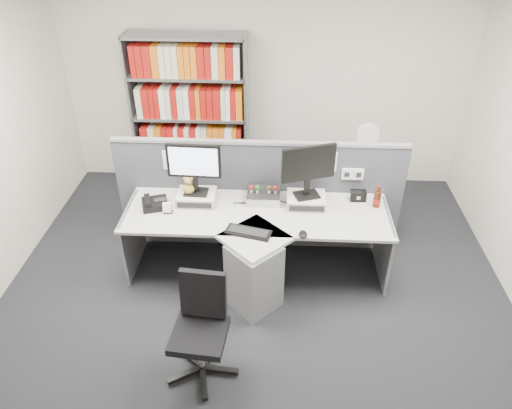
# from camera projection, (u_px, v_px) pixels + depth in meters

# --- Properties ---
(ground) EXTENTS (5.50, 5.50, 0.00)m
(ground) POSITION_uv_depth(u_px,v_px,m) (252.00, 327.00, 4.44)
(ground) COLOR #24252A
(ground) RESTS_ON ground
(room_shell) EXTENTS (5.04, 5.54, 2.72)m
(room_shell) POSITION_uv_depth(u_px,v_px,m) (251.00, 153.00, 3.45)
(room_shell) COLOR silver
(room_shell) RESTS_ON ground
(partition) EXTENTS (3.00, 0.08, 1.27)m
(partition) POSITION_uv_depth(u_px,v_px,m) (259.00, 195.00, 5.12)
(partition) COLOR #464750
(partition) RESTS_ON ground
(desk) EXTENTS (2.60, 1.20, 0.72)m
(desk) POSITION_uv_depth(u_px,v_px,m) (256.00, 247.00, 4.69)
(desk) COLOR #B5B5AE
(desk) RESTS_ON ground
(monitor_riser_left) EXTENTS (0.38, 0.31, 0.10)m
(monitor_riser_left) POSITION_uv_depth(u_px,v_px,m) (197.00, 197.00, 4.86)
(monitor_riser_left) COLOR beige
(monitor_riser_left) RESTS_ON desk
(monitor_riser_right) EXTENTS (0.38, 0.31, 0.10)m
(monitor_riser_right) POSITION_uv_depth(u_px,v_px,m) (306.00, 200.00, 4.81)
(monitor_riser_right) COLOR beige
(monitor_riser_right) RESTS_ON desk
(monitor_left) EXTENTS (0.53, 0.18, 0.54)m
(monitor_left) POSITION_uv_depth(u_px,v_px,m) (194.00, 165.00, 4.65)
(monitor_left) COLOR black
(monitor_left) RESTS_ON monitor_riser_left
(monitor_right) EXTENTS (0.52, 0.24, 0.54)m
(monitor_right) POSITION_uv_depth(u_px,v_px,m) (308.00, 167.00, 4.60)
(monitor_right) COLOR black
(monitor_right) RESTS_ON monitor_riser_right
(desktop_pc) EXTENTS (0.33, 0.30, 0.09)m
(desktop_pc) POSITION_uv_depth(u_px,v_px,m) (263.00, 196.00, 4.89)
(desktop_pc) COLOR black
(desktop_pc) RESTS_ON desk
(figurines) EXTENTS (0.29, 0.05, 0.09)m
(figurines) POSITION_uv_depth(u_px,v_px,m) (263.00, 188.00, 4.83)
(figurines) COLOR beige
(figurines) RESTS_ON desktop_pc
(keyboard) EXTENTS (0.44, 0.26, 0.03)m
(keyboard) POSITION_uv_depth(u_px,v_px,m) (248.00, 232.00, 4.43)
(keyboard) COLOR black
(keyboard) RESTS_ON desk
(mouse) EXTENTS (0.08, 0.12, 0.05)m
(mouse) POSITION_uv_depth(u_px,v_px,m) (303.00, 234.00, 4.39)
(mouse) COLOR black
(mouse) RESTS_ON desk
(desk_phone) EXTENTS (0.30, 0.29, 0.11)m
(desk_phone) POSITION_uv_depth(u_px,v_px,m) (154.00, 203.00, 4.78)
(desk_phone) COLOR black
(desk_phone) RESTS_ON desk
(desk_calendar) EXTENTS (0.09, 0.07, 0.11)m
(desk_calendar) POSITION_uv_depth(u_px,v_px,m) (167.00, 208.00, 4.69)
(desk_calendar) COLOR black
(desk_calendar) RESTS_ON desk
(plush_toy) EXTENTS (0.11, 0.11, 0.19)m
(plush_toy) POSITION_uv_depth(u_px,v_px,m) (189.00, 187.00, 4.78)
(plush_toy) COLOR olive
(plush_toy) RESTS_ON monitor_riser_left
(speaker) EXTENTS (0.16, 0.09, 0.11)m
(speaker) POSITION_uv_depth(u_px,v_px,m) (358.00, 196.00, 4.88)
(speaker) COLOR black
(speaker) RESTS_ON desk
(cola_bottle) EXTENTS (0.07, 0.07, 0.24)m
(cola_bottle) POSITION_uv_depth(u_px,v_px,m) (377.00, 199.00, 4.76)
(cola_bottle) COLOR #3F190A
(cola_bottle) RESTS_ON desk
(shelving_unit) EXTENTS (1.41, 0.40, 2.00)m
(shelving_unit) POSITION_uv_depth(u_px,v_px,m) (191.00, 119.00, 5.98)
(shelving_unit) COLOR gray
(shelving_unit) RESTS_ON ground
(filing_cabinet) EXTENTS (0.45, 0.61, 0.70)m
(filing_cabinet) POSITION_uv_depth(u_px,v_px,m) (360.00, 185.00, 5.86)
(filing_cabinet) COLOR gray
(filing_cabinet) RESTS_ON ground
(desk_fan) EXTENTS (0.28, 0.16, 0.46)m
(desk_fan) POSITION_uv_depth(u_px,v_px,m) (367.00, 137.00, 5.50)
(desk_fan) COLOR white
(desk_fan) RESTS_ON filing_cabinet
(office_chair) EXTENTS (0.58, 0.59, 0.89)m
(office_chair) POSITION_uv_depth(u_px,v_px,m) (201.00, 324.00, 3.84)
(office_chair) COLOR silver
(office_chair) RESTS_ON ground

